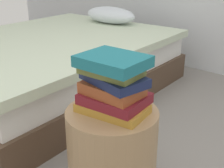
{
  "coord_description": "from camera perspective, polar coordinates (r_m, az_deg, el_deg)",
  "views": [
    {
      "loc": [
        0.77,
        -0.88,
        1.05
      ],
      "look_at": [
        0.0,
        0.0,
        0.57
      ],
      "focal_mm": 48.86,
      "sensor_mm": 36.0,
      "label": 1
    }
  ],
  "objects": [
    {
      "name": "book_navy",
      "position": [
        1.26,
        0.25,
        1.06
      ],
      "size": [
        0.3,
        0.21,
        0.04
      ],
      "primitive_type": "cube",
      "rotation": [
        0.0,
        0.0,
        -0.18
      ],
      "color": "#19234C",
      "rests_on": "book_rust"
    },
    {
      "name": "book_olive",
      "position": [
        1.24,
        -0.05,
        2.67
      ],
      "size": [
        0.25,
        0.17,
        0.04
      ],
      "primitive_type": "cube",
      "rotation": [
        0.0,
        0.0,
        0.07
      ],
      "color": "olive",
      "rests_on": "book_navy"
    },
    {
      "name": "book_maroon",
      "position": [
        1.29,
        0.49,
        -2.74
      ],
      "size": [
        0.28,
        0.24,
        0.04
      ],
      "primitive_type": "cube",
      "rotation": [
        0.0,
        0.0,
        0.11
      ],
      "color": "maroon",
      "rests_on": "book_ochre"
    },
    {
      "name": "side_table",
      "position": [
        1.43,
        0.0,
        -13.14
      ],
      "size": [
        0.4,
        0.4,
        0.45
      ],
      "primitive_type": "cylinder",
      "color": "tan",
      "rests_on": "ground_plane"
    },
    {
      "name": "book_teal",
      "position": [
        1.21,
        0.17,
        4.28
      ],
      "size": [
        0.27,
        0.22,
        0.05
      ],
      "primitive_type": "cube",
      "rotation": [
        0.0,
        0.0,
        0.05
      ],
      "color": "#1E727F",
      "rests_on": "book_olive"
    },
    {
      "name": "bed",
      "position": [
        2.65,
        -10.89,
        3.8
      ],
      "size": [
        1.64,
        2.08,
        0.62
      ],
      "rotation": [
        0.0,
        0.0,
        0.06
      ],
      "color": "#4C3828",
      "rests_on": "ground_plane"
    },
    {
      "name": "book_rust",
      "position": [
        1.27,
        0.13,
        -0.94
      ],
      "size": [
        0.25,
        0.17,
        0.05
      ],
      "primitive_type": "cube",
      "rotation": [
        0.0,
        0.0,
        0.02
      ],
      "color": "#994723",
      "rests_on": "book_maroon"
    },
    {
      "name": "book_ochre",
      "position": [
        1.29,
        0.12,
        -4.58
      ],
      "size": [
        0.31,
        0.22,
        0.04
      ],
      "primitive_type": "cube",
      "rotation": [
        0.0,
        0.0,
        0.16
      ],
      "color": "#B7842D",
      "rests_on": "side_table"
    }
  ]
}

